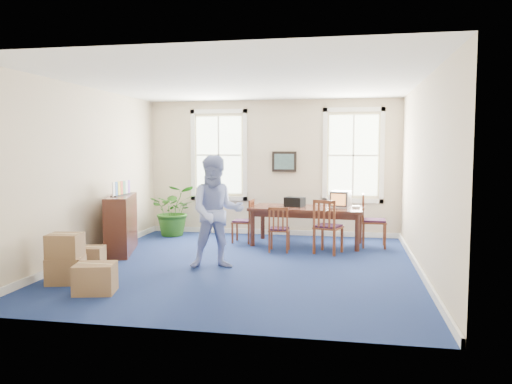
% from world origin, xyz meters
% --- Properties ---
extents(floor, '(6.50, 6.50, 0.00)m').
position_xyz_m(floor, '(0.00, 0.00, 0.00)').
color(floor, navy).
rests_on(floor, ground).
extents(ceiling, '(6.50, 6.50, 0.00)m').
position_xyz_m(ceiling, '(0.00, 0.00, 3.20)').
color(ceiling, white).
rests_on(ceiling, ground).
extents(wall_back, '(6.50, 0.00, 6.50)m').
position_xyz_m(wall_back, '(0.00, 3.25, 1.60)').
color(wall_back, beige).
rests_on(wall_back, ground).
extents(wall_front, '(6.50, 0.00, 6.50)m').
position_xyz_m(wall_front, '(0.00, -3.25, 1.60)').
color(wall_front, beige).
rests_on(wall_front, ground).
extents(wall_left, '(0.00, 6.50, 6.50)m').
position_xyz_m(wall_left, '(-3.00, 0.00, 1.60)').
color(wall_left, beige).
rests_on(wall_left, ground).
extents(wall_right, '(0.00, 6.50, 6.50)m').
position_xyz_m(wall_right, '(3.00, 0.00, 1.60)').
color(wall_right, beige).
rests_on(wall_right, ground).
extents(baseboard_back, '(6.00, 0.04, 0.12)m').
position_xyz_m(baseboard_back, '(0.00, 3.22, 0.06)').
color(baseboard_back, white).
rests_on(baseboard_back, ground).
extents(baseboard_left, '(0.04, 6.50, 0.12)m').
position_xyz_m(baseboard_left, '(-2.97, 0.00, 0.06)').
color(baseboard_left, white).
rests_on(baseboard_left, ground).
extents(baseboard_right, '(0.04, 6.50, 0.12)m').
position_xyz_m(baseboard_right, '(2.97, 0.00, 0.06)').
color(baseboard_right, white).
rests_on(baseboard_right, ground).
extents(window_left, '(1.40, 0.12, 2.20)m').
position_xyz_m(window_left, '(-1.30, 3.23, 1.90)').
color(window_left, white).
rests_on(window_left, ground).
extents(window_right, '(1.40, 0.12, 2.20)m').
position_xyz_m(window_right, '(1.90, 3.23, 1.90)').
color(window_right, white).
rests_on(window_right, ground).
extents(wall_picture, '(0.58, 0.06, 0.48)m').
position_xyz_m(wall_picture, '(0.30, 3.20, 1.75)').
color(wall_picture, black).
rests_on(wall_picture, ground).
extents(conference_table, '(2.45, 1.26, 0.81)m').
position_xyz_m(conference_table, '(0.93, 2.09, 0.41)').
color(conference_table, '#472118').
rests_on(conference_table, ground).
extents(crt_tv, '(0.47, 0.50, 0.35)m').
position_xyz_m(crt_tv, '(1.64, 2.15, 0.99)').
color(crt_tv, '#B7B7BC').
rests_on(crt_tv, conference_table).
extents(game_console, '(0.17, 0.21, 0.05)m').
position_xyz_m(game_console, '(1.96, 2.09, 0.84)').
color(game_console, white).
rests_on(game_console, conference_table).
extents(equipment_bag, '(0.47, 0.40, 0.20)m').
position_xyz_m(equipment_bag, '(0.66, 2.15, 0.91)').
color(equipment_bag, black).
rests_on(equipment_bag, conference_table).
extents(chair_near_left, '(0.42, 0.42, 0.91)m').
position_xyz_m(chair_near_left, '(0.45, 1.28, 0.45)').
color(chair_near_left, brown).
rests_on(chair_near_left, ground).
extents(chair_near_right, '(0.62, 0.62, 1.07)m').
position_xyz_m(chair_near_right, '(1.42, 1.28, 0.54)').
color(chair_near_right, brown).
rests_on(chair_near_right, ground).
extents(chair_end_left, '(0.45, 0.45, 0.95)m').
position_xyz_m(chair_end_left, '(-0.47, 2.09, 0.47)').
color(chair_end_left, brown).
rests_on(chair_end_left, ground).
extents(chair_end_right, '(0.51, 0.51, 1.11)m').
position_xyz_m(chair_end_right, '(2.34, 2.09, 0.56)').
color(chair_end_right, brown).
rests_on(chair_end_right, ground).
extents(man, '(1.13, 0.99, 1.94)m').
position_xyz_m(man, '(-0.42, -0.30, 0.97)').
color(man, '#95A5E2').
rests_on(man, ground).
extents(credenza, '(0.84, 1.56, 1.18)m').
position_xyz_m(credenza, '(-2.62, 0.62, 0.59)').
color(credenza, '#472118').
rests_on(credenza, ground).
extents(brochure_rack, '(0.32, 0.69, 0.30)m').
position_xyz_m(brochure_rack, '(-2.60, 0.62, 1.33)').
color(brochure_rack, '#99999E').
rests_on(brochure_rack, credenza).
extents(potted_plant, '(1.33, 1.24, 1.21)m').
position_xyz_m(potted_plant, '(-2.25, 2.65, 0.60)').
color(potted_plant, '#225514').
rests_on(potted_plant, ground).
extents(cardboard_boxes, '(1.70, 1.70, 0.81)m').
position_xyz_m(cardboard_boxes, '(-2.25, -1.56, 0.40)').
color(cardboard_boxes, olive).
rests_on(cardboard_boxes, ground).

